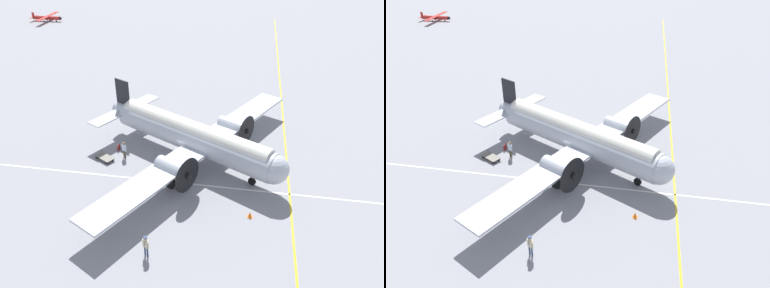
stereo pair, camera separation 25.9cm
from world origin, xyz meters
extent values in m
plane|color=gray|center=(0.00, 0.00, 0.00)|extent=(300.00, 300.00, 0.00)
cube|color=gold|center=(0.00, -8.89, 0.00)|extent=(120.00, 0.16, 0.01)
cube|color=silver|center=(-3.85, 0.00, 0.00)|extent=(0.16, 120.00, 0.01)
cylinder|color=#ADB2BC|center=(0.00, 0.00, 2.40)|extent=(10.13, 15.92, 2.61)
cylinder|color=silver|center=(0.00, 0.00, 3.12)|extent=(9.06, 14.83, 1.83)
sphere|color=#ADB2BC|center=(-3.91, -7.35, 2.40)|extent=(2.48, 2.48, 2.48)
cylinder|color=#ADB2BC|center=(3.91, 7.35, 2.54)|extent=(2.79, 3.54, 1.44)
cube|color=black|center=(4.20, 7.88, 4.36)|extent=(0.98, 1.68, 3.00)
cube|color=#ADB2BC|center=(4.11, 7.70, 2.67)|extent=(8.42, 5.52, 0.10)
cube|color=#ADB2BC|center=(-0.57, -1.07, 2.08)|extent=(25.18, 15.09, 0.20)
cylinder|color=#ADB2BC|center=(3.36, -3.49, 2.10)|extent=(2.60, 3.18, 1.44)
cylinder|color=black|center=(2.63, -4.87, 2.10)|extent=(2.68, 1.45, 3.01)
sphere|color=black|center=(2.56, -5.00, 2.10)|extent=(0.50, 0.50, 0.50)
cylinder|color=#ADB2BC|center=(-4.78, 0.84, 2.10)|extent=(2.60, 3.18, 1.44)
cylinder|color=black|center=(-5.51, -0.54, 2.10)|extent=(2.68, 1.45, 3.01)
sphere|color=black|center=(-5.58, -0.66, 2.10)|extent=(0.50, 0.50, 0.50)
cylinder|color=#4C4C51|center=(3.50, -3.24, 1.04)|extent=(0.18, 0.18, 0.97)
cylinder|color=black|center=(3.50, -3.24, 0.55)|extent=(0.78, 1.11, 1.10)
cylinder|color=#4C4C51|center=(-4.64, 1.09, 1.04)|extent=(0.18, 0.18, 0.97)
cylinder|color=black|center=(-4.64, 1.09, 0.55)|extent=(0.78, 1.11, 1.10)
cylinder|color=#4C4C51|center=(-3.06, -5.73, 0.79)|extent=(0.14, 0.14, 0.88)
cylinder|color=black|center=(-3.06, -5.73, 0.35)|extent=(0.49, 0.70, 0.70)
cylinder|color=navy|center=(-12.29, 0.97, 0.41)|extent=(0.12, 0.12, 0.82)
cylinder|color=navy|center=(-12.16, 1.17, 0.41)|extent=(0.12, 0.12, 0.82)
cube|color=beige|center=(-12.22, 1.07, 1.12)|extent=(0.36, 0.43, 0.61)
sphere|color=tan|center=(-12.22, 1.07, 1.57)|extent=(0.27, 0.27, 0.27)
cylinder|color=beige|center=(-12.35, 0.86, 1.09)|extent=(0.10, 0.10, 0.58)
cylinder|color=beige|center=(-12.10, 1.28, 1.09)|extent=(0.10, 0.10, 0.58)
cube|color=black|center=(-12.31, 1.12, 1.20)|extent=(0.03, 0.05, 0.39)
cylinder|color=navy|center=(-12.22, 1.07, 1.68)|extent=(0.39, 0.39, 0.07)
cylinder|color=#473D2D|center=(-0.74, 6.48, 0.42)|extent=(0.12, 0.12, 0.84)
cylinder|color=#473D2D|center=(-0.89, 6.29, 0.42)|extent=(0.12, 0.12, 0.84)
cube|color=silver|center=(-0.82, 6.38, 1.16)|extent=(0.40, 0.44, 0.63)
sphere|color=#8C6647|center=(-0.82, 6.38, 1.62)|extent=(0.28, 0.28, 0.28)
cylinder|color=silver|center=(-0.67, 6.58, 1.13)|extent=(0.10, 0.10, 0.60)
cylinder|color=silver|center=(-0.97, 6.18, 1.13)|extent=(0.10, 0.10, 0.60)
cube|color=maroon|center=(-0.74, 6.32, 1.24)|extent=(0.04, 0.05, 0.41)
cube|color=maroon|center=(0.45, 7.42, 0.28)|extent=(0.51, 0.14, 0.56)
cube|color=#551515|center=(0.45, 7.42, 0.59)|extent=(0.18, 0.10, 0.02)
cube|color=#6B665B|center=(-1.44, 8.16, 0.30)|extent=(1.77, 2.12, 0.04)
cube|color=#6B665B|center=(-0.98, 8.96, 0.54)|extent=(0.83, 0.51, 0.04)
cylinder|color=#6B665B|center=(-0.60, 8.74, 0.43)|extent=(0.04, 0.04, 0.22)
cylinder|color=#6B665B|center=(-1.36, 9.18, 0.43)|extent=(0.04, 0.04, 0.22)
cylinder|color=black|center=(-1.48, 7.35, 0.14)|extent=(0.19, 0.27, 0.28)
cylinder|color=black|center=(-2.13, 7.72, 0.14)|extent=(0.19, 0.27, 0.28)
cylinder|color=black|center=(-0.75, 8.60, 0.14)|extent=(0.19, 0.27, 0.28)
cylinder|color=black|center=(-1.40, 8.98, 0.14)|extent=(0.19, 0.27, 0.28)
cylinder|color=#B2231E|center=(49.72, 41.31, 0.73)|extent=(0.91, 6.23, 0.76)
sphere|color=black|center=(49.80, 38.07, 0.73)|extent=(0.68, 0.68, 0.68)
cube|color=#B2231E|center=(49.73, 40.97, 1.07)|extent=(9.34, 1.19, 0.08)
cube|color=#B2231E|center=(49.65, 44.35, 1.34)|extent=(0.07, 0.55, 0.99)
cube|color=#B2231E|center=(49.65, 44.35, 0.84)|extent=(3.05, 0.56, 0.04)
cylinder|color=black|center=(49.77, 39.10, 0.14)|extent=(0.09, 0.28, 0.28)
cylinder|color=#4C4C51|center=(49.77, 39.10, 0.24)|extent=(0.06, 0.06, 0.21)
cylinder|color=black|center=(50.40, 41.67, 0.14)|extent=(0.09, 0.28, 0.28)
cylinder|color=#4C4C51|center=(50.40, 41.67, 0.24)|extent=(0.06, 0.06, 0.21)
cylinder|color=black|center=(49.02, 41.64, 0.14)|extent=(0.09, 0.28, 0.28)
cylinder|color=#4C4C51|center=(49.02, 41.64, 0.24)|extent=(0.06, 0.06, 0.21)
cube|color=orange|center=(-7.19, -5.72, 0.01)|extent=(0.38, 0.38, 0.03)
cone|color=orange|center=(-7.19, -5.72, 0.25)|extent=(0.32, 0.32, 0.50)
camera|label=1|loc=(-29.32, -4.97, 19.66)|focal=35.00mm
camera|label=2|loc=(-29.28, -5.22, 19.66)|focal=35.00mm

